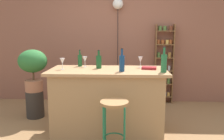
# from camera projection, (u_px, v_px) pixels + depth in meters

# --- Properties ---
(back_wall) EXTENTS (6.40, 0.10, 2.80)m
(back_wall) POSITION_uv_depth(u_px,v_px,m) (113.00, 36.00, 4.94)
(back_wall) COLOR #8C5642
(back_wall) RESTS_ON ground
(kitchen_counter) EXTENTS (1.70, 0.81, 0.96)m
(kitchen_counter) POSITION_uv_depth(u_px,v_px,m) (108.00, 101.00, 3.47)
(kitchen_counter) COLOR #A87F51
(kitchen_counter) RESTS_ON ground
(bar_stool) EXTENTS (0.34, 0.34, 0.68)m
(bar_stool) POSITION_uv_depth(u_px,v_px,m) (114.00, 115.00, 2.82)
(bar_stool) COLOR #196642
(bar_stool) RESTS_ON ground
(spice_shelf) EXTENTS (0.38, 0.14, 1.65)m
(spice_shelf) POSITION_uv_depth(u_px,v_px,m) (164.00, 62.00, 4.84)
(spice_shelf) COLOR brown
(spice_shelf) RESTS_ON ground
(plant_stool) EXTENTS (0.31, 0.31, 0.47)m
(plant_stool) POSITION_uv_depth(u_px,v_px,m) (35.00, 104.00, 4.12)
(plant_stool) COLOR #2D2823
(plant_stool) RESTS_ON ground
(potted_plant) EXTENTS (0.49, 0.44, 0.73)m
(potted_plant) POSITION_uv_depth(u_px,v_px,m) (33.00, 65.00, 4.00)
(potted_plant) COLOR #A86B4C
(potted_plant) RESTS_ON plant_stool
(bottle_soda_blue) EXTENTS (0.08, 0.08, 0.35)m
(bottle_soda_blue) POSITION_uv_depth(u_px,v_px,m) (164.00, 63.00, 3.14)
(bottle_soda_blue) COLOR #236638
(bottle_soda_blue) RESTS_ON kitchen_counter
(bottle_wine_red) EXTENTS (0.06, 0.06, 0.26)m
(bottle_wine_red) POSITION_uv_depth(u_px,v_px,m) (80.00, 60.00, 3.67)
(bottle_wine_red) COLOR #194C23
(bottle_wine_red) RESTS_ON kitchen_counter
(bottle_spirits_clear) EXTENTS (0.08, 0.08, 0.28)m
(bottle_spirits_clear) POSITION_uv_depth(u_px,v_px,m) (99.00, 61.00, 3.47)
(bottle_spirits_clear) COLOR #194C23
(bottle_spirits_clear) RESTS_ON kitchen_counter
(bottle_sauce_amber) EXTENTS (0.07, 0.07, 0.32)m
(bottle_sauce_amber) POSITION_uv_depth(u_px,v_px,m) (122.00, 63.00, 3.20)
(bottle_sauce_amber) COLOR navy
(bottle_sauce_amber) RESTS_ON kitchen_counter
(wine_glass_left) EXTENTS (0.07, 0.07, 0.16)m
(wine_glass_left) POSITION_uv_depth(u_px,v_px,m) (140.00, 60.00, 3.56)
(wine_glass_left) COLOR silver
(wine_glass_left) RESTS_ON kitchen_counter
(wine_glass_center) EXTENTS (0.07, 0.07, 0.16)m
(wine_glass_center) POSITION_uv_depth(u_px,v_px,m) (62.00, 61.00, 3.38)
(wine_glass_center) COLOR silver
(wine_glass_center) RESTS_ON kitchen_counter
(wine_glass_right) EXTENTS (0.07, 0.07, 0.16)m
(wine_glass_right) POSITION_uv_depth(u_px,v_px,m) (85.00, 60.00, 3.59)
(wine_glass_right) COLOR silver
(wine_glass_right) RESTS_ON kitchen_counter
(cookbook) EXTENTS (0.23, 0.18, 0.03)m
(cookbook) POSITION_uv_depth(u_px,v_px,m) (149.00, 68.00, 3.41)
(cookbook) COLOR maroon
(cookbook) RESTS_ON kitchen_counter
(pendant_globe_light) EXTENTS (0.22, 0.22, 2.16)m
(pendant_globe_light) POSITION_uv_depth(u_px,v_px,m) (118.00, 5.00, 4.72)
(pendant_globe_light) COLOR black
(pendant_globe_light) RESTS_ON ground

